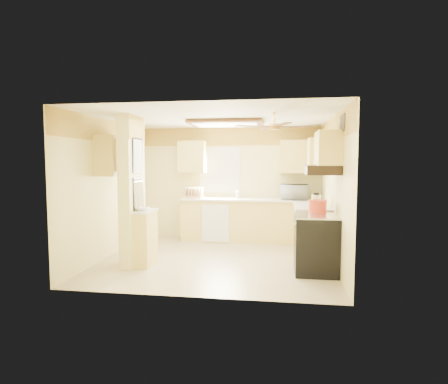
% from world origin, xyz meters
% --- Properties ---
extents(floor, '(4.00, 4.00, 0.00)m').
position_xyz_m(floor, '(0.00, 0.00, 0.00)').
color(floor, tan).
rests_on(floor, ground).
extents(ceiling, '(4.00, 4.00, 0.00)m').
position_xyz_m(ceiling, '(0.00, 0.00, 2.50)').
color(ceiling, white).
rests_on(ceiling, wall_back).
extents(wall_back, '(4.00, 0.00, 4.00)m').
position_xyz_m(wall_back, '(0.00, 1.90, 1.25)').
color(wall_back, '#E9DB8E').
rests_on(wall_back, floor).
extents(wall_front, '(4.00, 0.00, 4.00)m').
position_xyz_m(wall_front, '(0.00, -1.90, 1.25)').
color(wall_front, '#E9DB8E').
rests_on(wall_front, floor).
extents(wall_left, '(0.00, 3.80, 3.80)m').
position_xyz_m(wall_left, '(-2.00, 0.00, 1.25)').
color(wall_left, '#E9DB8E').
rests_on(wall_left, floor).
extents(wall_right, '(0.00, 3.80, 3.80)m').
position_xyz_m(wall_right, '(2.00, 0.00, 1.25)').
color(wall_right, '#E9DB8E').
rests_on(wall_right, floor).
extents(wallpaper_border, '(4.00, 0.02, 0.40)m').
position_xyz_m(wallpaper_border, '(0.00, 1.88, 2.30)').
color(wallpaper_border, '#FFD94B').
rests_on(wallpaper_border, wall_back).
extents(partition_column, '(0.20, 0.70, 2.50)m').
position_xyz_m(partition_column, '(-1.35, -0.55, 1.25)').
color(partition_column, '#E9DB8E').
rests_on(partition_column, floor).
extents(partition_ledge, '(0.25, 0.55, 0.90)m').
position_xyz_m(partition_ledge, '(-1.13, -0.55, 0.45)').
color(partition_ledge, '#E6C96D').
rests_on(partition_ledge, floor).
extents(ledge_top, '(0.28, 0.58, 0.04)m').
position_xyz_m(ledge_top, '(-1.13, -0.55, 0.92)').
color(ledge_top, white).
rests_on(ledge_top, partition_ledge).
extents(lower_cabinets_back, '(3.00, 0.60, 0.90)m').
position_xyz_m(lower_cabinets_back, '(0.50, 1.60, 0.45)').
color(lower_cabinets_back, '#E6C96D').
rests_on(lower_cabinets_back, floor).
extents(lower_cabinets_right, '(0.60, 1.40, 0.90)m').
position_xyz_m(lower_cabinets_right, '(1.70, 0.60, 0.45)').
color(lower_cabinets_right, '#E6C96D').
rests_on(lower_cabinets_right, floor).
extents(countertop_back, '(3.04, 0.64, 0.04)m').
position_xyz_m(countertop_back, '(0.50, 1.59, 0.92)').
color(countertop_back, white).
rests_on(countertop_back, lower_cabinets_back).
extents(countertop_right, '(0.64, 1.44, 0.04)m').
position_xyz_m(countertop_right, '(1.69, 0.60, 0.92)').
color(countertop_right, white).
rests_on(countertop_right, lower_cabinets_right).
extents(dishwasher_panel, '(0.58, 0.02, 0.80)m').
position_xyz_m(dishwasher_panel, '(-0.25, 1.29, 0.43)').
color(dishwasher_panel, white).
rests_on(dishwasher_panel, lower_cabinets_back).
extents(window, '(0.92, 0.02, 1.02)m').
position_xyz_m(window, '(-0.25, 1.89, 1.55)').
color(window, white).
rests_on(window, wall_back).
extents(upper_cab_back_left, '(0.60, 0.35, 0.70)m').
position_xyz_m(upper_cab_back_left, '(-0.85, 1.72, 1.85)').
color(upper_cab_back_left, '#E6C96D').
rests_on(upper_cab_back_left, wall_back).
extents(upper_cab_back_right, '(0.90, 0.35, 0.70)m').
position_xyz_m(upper_cab_back_right, '(1.55, 1.72, 1.85)').
color(upper_cab_back_right, '#E6C96D').
rests_on(upper_cab_back_right, wall_back).
extents(upper_cab_right, '(0.35, 1.00, 0.70)m').
position_xyz_m(upper_cab_right, '(1.82, 1.25, 1.85)').
color(upper_cab_right, '#E6C96D').
rests_on(upper_cab_right, wall_right).
extents(upper_cab_left_wall, '(0.35, 0.75, 0.70)m').
position_xyz_m(upper_cab_left_wall, '(-1.82, -0.25, 1.85)').
color(upper_cab_left_wall, '#E6C96D').
rests_on(upper_cab_left_wall, wall_left).
extents(upper_cab_over_stove, '(0.35, 0.76, 0.52)m').
position_xyz_m(upper_cab_over_stove, '(1.82, -0.55, 1.95)').
color(upper_cab_over_stove, '#E6C96D').
rests_on(upper_cab_over_stove, wall_right).
extents(stove, '(0.68, 0.77, 0.92)m').
position_xyz_m(stove, '(1.67, -0.55, 0.46)').
color(stove, black).
rests_on(stove, floor).
extents(range_hood, '(0.50, 0.76, 0.14)m').
position_xyz_m(range_hood, '(1.74, -0.55, 1.62)').
color(range_hood, black).
rests_on(range_hood, upper_cab_over_stove).
extents(poster_menu, '(0.02, 0.42, 0.57)m').
position_xyz_m(poster_menu, '(-1.24, -0.55, 1.85)').
color(poster_menu, black).
rests_on(poster_menu, partition_column).
extents(poster_nashville, '(0.02, 0.42, 0.57)m').
position_xyz_m(poster_nashville, '(-1.24, -0.55, 1.20)').
color(poster_nashville, black).
rests_on(poster_nashville, partition_column).
extents(ceiling_light_panel, '(1.35, 0.95, 0.06)m').
position_xyz_m(ceiling_light_panel, '(0.10, 0.50, 2.46)').
color(ceiling_light_panel, brown).
rests_on(ceiling_light_panel, ceiling).
extents(ceiling_fan, '(1.15, 1.15, 0.26)m').
position_xyz_m(ceiling_fan, '(1.00, -0.70, 2.29)').
color(ceiling_fan, gold).
rests_on(ceiling_fan, ceiling).
extents(vent_grate, '(0.02, 0.40, 0.25)m').
position_xyz_m(vent_grate, '(1.98, -0.90, 2.30)').
color(vent_grate, black).
rests_on(vent_grate, wall_right).
extents(microwave, '(0.58, 0.39, 0.32)m').
position_xyz_m(microwave, '(1.41, 1.57, 1.10)').
color(microwave, white).
rests_on(microwave, countertop_back).
extents(bowl, '(0.24, 0.24, 0.06)m').
position_xyz_m(bowl, '(-1.15, -0.63, 0.97)').
color(bowl, white).
rests_on(bowl, ledge_top).
extents(dutch_oven, '(0.31, 0.31, 0.21)m').
position_xyz_m(dutch_oven, '(1.72, -0.25, 1.02)').
color(dutch_oven, red).
rests_on(dutch_oven, stove).
extents(kettle, '(0.17, 0.17, 0.25)m').
position_xyz_m(kettle, '(1.74, 0.30, 1.06)').
color(kettle, silver).
rests_on(kettle, countertop_right).
extents(dish_rack, '(0.43, 0.33, 0.23)m').
position_xyz_m(dish_rack, '(-0.79, 1.63, 1.02)').
color(dish_rack, '#DEB980').
rests_on(dish_rack, countertop_back).
extents(utensil_crock, '(0.12, 0.12, 0.24)m').
position_xyz_m(utensil_crock, '(0.20, 1.73, 1.02)').
color(utensil_crock, white).
rests_on(utensil_crock, countertop_back).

